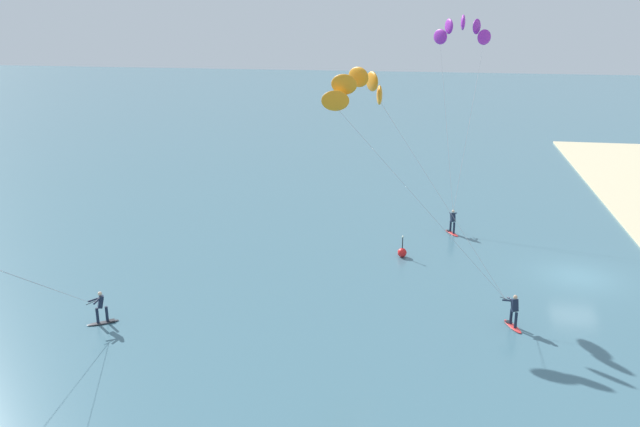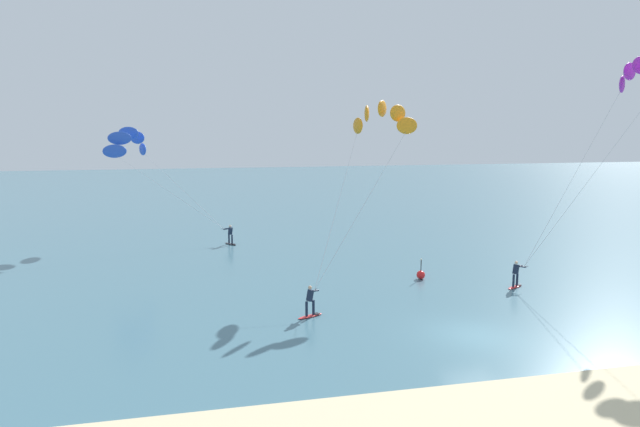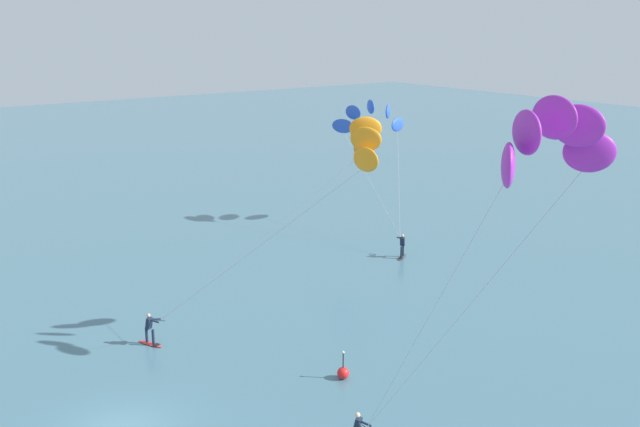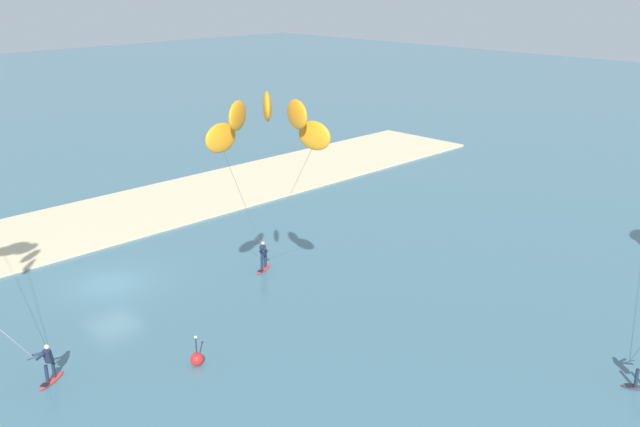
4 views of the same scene
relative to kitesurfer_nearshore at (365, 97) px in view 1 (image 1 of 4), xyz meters
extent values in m
plane|color=#426B7A|center=(0.73, -12.34, -10.02)|extent=(240.00, 240.00, 0.00)
ellipsoid|color=red|center=(-6.32, -8.01, -9.98)|extent=(1.52, 0.94, 0.08)
cube|color=black|center=(-5.94, -7.84, -9.93)|extent=(0.37, 0.38, 0.02)
cylinder|color=#192338|center=(-6.52, -8.10, -9.55)|extent=(0.14, 0.14, 0.78)
cylinder|color=#192338|center=(-6.12, -7.92, -9.55)|extent=(0.14, 0.14, 0.78)
cube|color=#192338|center=(-6.32, -8.01, -8.86)|extent=(0.41, 0.40, 0.63)
sphere|color=tan|center=(-6.32, -8.01, -8.44)|extent=(0.20, 0.20, 0.20)
cylinder|color=black|center=(-5.98, -7.58, -8.71)|extent=(0.36, 0.45, 0.03)
cylinder|color=#192338|center=(-6.24, -7.73, -8.68)|extent=(0.26, 0.60, 0.15)
cylinder|color=#192338|center=(-6.06, -7.86, -8.68)|extent=(0.57, 0.38, 0.15)
ellipsoid|color=orange|center=(1.67, -0.67, -0.08)|extent=(1.53, 0.49, 1.10)
ellipsoid|color=orange|center=(1.17, -0.27, 0.73)|extent=(1.47, 1.01, 1.10)
ellipsoid|color=orange|center=(0.32, 0.40, 1.05)|extent=(1.18, 1.38, 1.10)
ellipsoid|color=orange|center=(-0.54, 1.08, 0.73)|extent=(0.72, 1.53, 1.10)
ellipsoid|color=orange|center=(-1.04, 1.47, -0.08)|extent=(0.49, 1.53, 1.10)
cylinder|color=#B2B2B7|center=(-2.15, -4.12, -4.55)|extent=(7.67, 6.93, 8.35)
cylinder|color=#B2B2B7|center=(-3.51, -3.05, -4.55)|extent=(4.96, 9.07, 8.35)
ellipsoid|color=red|center=(7.20, -5.39, -9.98)|extent=(1.48, 1.06, 0.08)
cube|color=black|center=(7.55, -5.19, -9.93)|extent=(0.39, 0.39, 0.02)
cylinder|color=#192338|center=(7.00, -5.50, -9.55)|extent=(0.14, 0.14, 0.78)
cylinder|color=#192338|center=(7.39, -5.28, -9.55)|extent=(0.14, 0.14, 0.78)
cube|color=#192338|center=(7.20, -5.39, -8.86)|extent=(0.43, 0.42, 0.63)
sphere|color=beige|center=(7.20, -5.39, -8.44)|extent=(0.20, 0.20, 0.20)
cylinder|color=black|center=(7.74, -5.40, -8.71)|extent=(0.55, 0.04, 0.03)
cylinder|color=#192338|center=(7.47, -5.29, -8.68)|extent=(0.59, 0.30, 0.15)
cylinder|color=#192338|center=(7.47, -5.51, -8.68)|extent=(0.59, 0.32, 0.15)
ellipsoid|color=purple|center=(14.89, -7.13, 2.55)|extent=(1.18, 1.21, 1.10)
ellipsoid|color=purple|center=(14.90, -6.55, 3.29)|extent=(1.38, 0.84, 1.10)
ellipsoid|color=purple|center=(14.92, -5.55, 3.57)|extent=(1.37, 0.35, 1.10)
ellipsoid|color=purple|center=(14.94, -4.56, 3.29)|extent=(1.39, 0.79, 1.10)
ellipsoid|color=purple|center=(14.95, -3.98, 2.55)|extent=(1.21, 1.18, 1.10)
cylinder|color=#B2B2B7|center=(11.32, -6.27, -3.23)|extent=(7.16, 1.74, 10.97)
cylinder|color=#B2B2B7|center=(11.35, -4.69, -3.23)|extent=(7.23, 1.44, 10.97)
ellipsoid|color=#333338|center=(-9.22, 11.67, -9.98)|extent=(1.10, 1.46, 0.08)
cube|color=black|center=(-9.00, 11.32, -9.93)|extent=(0.39, 0.39, 0.02)
cylinder|color=#192338|center=(-9.34, 11.85, -9.55)|extent=(0.14, 0.14, 0.78)
cylinder|color=#192338|center=(-9.10, 11.48, -9.55)|extent=(0.14, 0.14, 0.78)
cube|color=#192338|center=(-9.22, 11.67, -8.86)|extent=(0.42, 0.43, 0.63)
sphere|color=beige|center=(-9.22, 11.67, -8.44)|extent=(0.20, 0.20, 0.20)
cylinder|color=black|center=(-9.72, 11.90, -8.71)|extent=(0.51, 0.26, 0.03)
cylinder|color=#192338|center=(-9.52, 11.68, -8.68)|extent=(0.61, 0.12, 0.15)
cylinder|color=#192338|center=(-9.42, 11.88, -8.68)|extent=(0.48, 0.50, 0.15)
cylinder|color=#B2B2B7|center=(-14.07, 12.67, -5.56)|extent=(8.70, 1.57, 6.32)
sphere|color=red|center=(2.25, -2.27, -9.74)|extent=(0.56, 0.56, 0.56)
cylinder|color=#262628|center=(2.25, -2.27, -9.11)|extent=(0.06, 0.06, 0.70)
sphere|color=#F2F2CC|center=(2.25, -2.27, -8.70)|extent=(0.12, 0.12, 0.12)
camera|label=1|loc=(-36.66, -3.68, 4.88)|focal=37.68mm
camera|label=2|loc=(-11.92, -35.62, -0.29)|focal=31.46mm
camera|label=3|loc=(26.06, -20.70, 5.92)|focal=40.65mm
camera|label=4|loc=(16.95, 19.89, 5.62)|focal=39.56mm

